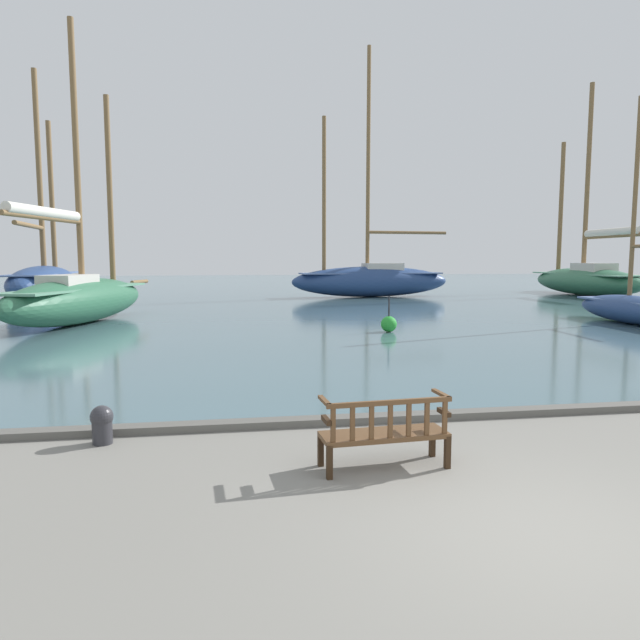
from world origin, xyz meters
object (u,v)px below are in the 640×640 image
at_px(sailboat_far_port, 79,295).
at_px(sailboat_far_starboard, 631,307).
at_px(sailboat_centre_channel, 371,278).
at_px(park_bench, 385,432).
at_px(channel_buoy, 389,324).
at_px(sailboat_mid_starboard, 586,277).
at_px(mooring_bollard, 102,423).
at_px(sailboat_mid_port, 44,280).

relative_size(sailboat_far_port, sailboat_far_starboard, 1.33).
height_order(sailboat_centre_channel, sailboat_far_starboard, sailboat_centre_channel).
xyz_separation_m(park_bench, sailboat_far_port, (-7.72, 16.91, 0.71)).
relative_size(park_bench, sailboat_far_starboard, 0.19).
height_order(sailboat_centre_channel, channel_buoy, sailboat_centre_channel).
distance_m(sailboat_mid_starboard, mooring_bollard, 38.38).
distance_m(sailboat_mid_port, sailboat_far_starboard, 30.96).
bearing_deg(sailboat_far_port, mooring_bollard, -75.37).
height_order(sailboat_far_port, mooring_bollard, sailboat_far_port).
bearing_deg(sailboat_mid_starboard, sailboat_centre_channel, 176.94).
bearing_deg(sailboat_mid_port, channel_buoy, -46.26).
bearing_deg(sailboat_centre_channel, sailboat_mid_starboard, -3.06).
height_order(park_bench, sailboat_far_starboard, sailboat_far_starboard).
bearing_deg(sailboat_far_starboard, channel_buoy, -173.82).
height_order(park_bench, mooring_bollard, park_bench).
bearing_deg(park_bench, channel_buoy, 73.78).
xyz_separation_m(sailboat_far_port, channel_buoy, (11.30, -4.60, -0.81)).
relative_size(sailboat_mid_port, sailboat_far_port, 1.15).
height_order(sailboat_mid_starboard, sailboat_centre_channel, sailboat_centre_channel).
relative_size(sailboat_mid_port, sailboat_far_starboard, 1.54).
relative_size(sailboat_mid_starboard, sailboat_far_port, 1.23).
bearing_deg(sailboat_mid_starboard, sailboat_far_port, -157.52).
bearing_deg(sailboat_far_port, channel_buoy, -22.13).
height_order(sailboat_mid_port, sailboat_far_starboard, sailboat_mid_port).
distance_m(sailboat_far_starboard, channel_buoy, 10.26).
height_order(sailboat_far_starboard, channel_buoy, sailboat_far_starboard).
distance_m(sailboat_mid_starboard, sailboat_mid_port, 35.37).
relative_size(sailboat_mid_starboard, channel_buoy, 11.45).
distance_m(sailboat_centre_channel, sailboat_far_starboard, 18.00).
height_order(sailboat_far_port, channel_buoy, sailboat_far_port).
distance_m(sailboat_mid_port, channel_buoy, 23.64).
bearing_deg(park_bench, sailboat_centre_channel, 76.09).
height_order(park_bench, sailboat_far_port, sailboat_far_port).
relative_size(sailboat_mid_port, mooring_bollard, 24.34).
bearing_deg(mooring_bollard, sailboat_mid_port, 108.00).
relative_size(sailboat_mid_starboard, sailboat_mid_port, 1.07).
bearing_deg(mooring_bollard, park_bench, -22.84).
relative_size(mooring_bollard, channel_buoy, 0.44).
xyz_separation_m(sailboat_mid_port, sailboat_centre_channel, (20.25, 0.90, -0.00)).
bearing_deg(sailboat_mid_port, park_bench, -66.54).
xyz_separation_m(sailboat_centre_channel, channel_buoy, (-3.92, -17.96, -0.96)).
xyz_separation_m(sailboat_mid_starboard, channel_buoy, (-19.04, -17.15, -0.96)).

